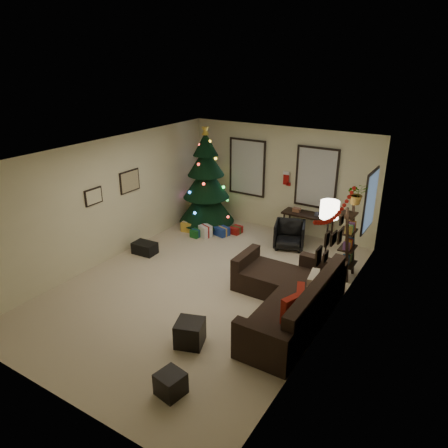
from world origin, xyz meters
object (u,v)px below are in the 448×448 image
(desk, at_px, (308,217))
(desk_chair, at_px, (289,235))
(sofa, at_px, (289,299))
(bookshelf, at_px, (349,243))
(christmas_tree, at_px, (206,185))

(desk, xyz_separation_m, desk_chair, (-0.20, -0.65, -0.28))
(sofa, xyz_separation_m, desk_chair, (-1.12, 2.58, 0.04))
(sofa, distance_m, desk, 3.37)
(desk, relative_size, desk_chair, 1.95)
(desk, bearing_deg, sofa, -74.12)
(desk, height_order, bookshelf, bookshelf)
(christmas_tree, bearing_deg, desk_chair, -3.13)
(desk_chair, bearing_deg, bookshelf, -42.81)
(sofa, bearing_deg, christmas_tree, 142.88)
(sofa, xyz_separation_m, bookshelf, (0.47, 1.86, 0.48))
(desk, distance_m, bookshelf, 1.95)
(sofa, relative_size, bookshelf, 1.77)
(christmas_tree, height_order, desk, christmas_tree)
(christmas_tree, bearing_deg, bookshelf, -11.88)
(bookshelf, bearing_deg, sofa, -104.15)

